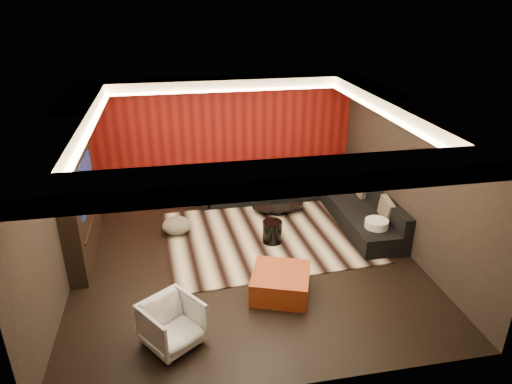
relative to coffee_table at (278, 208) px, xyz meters
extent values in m
cube|color=black|center=(-1.01, -1.74, -0.13)|extent=(6.00, 6.00, 0.02)
cube|color=silver|center=(-1.01, -1.74, 2.69)|extent=(6.00, 6.00, 0.02)
cube|color=black|center=(-1.01, 1.27, 1.28)|extent=(6.00, 0.02, 2.80)
cube|color=black|center=(-4.02, -1.74, 1.28)|extent=(0.02, 6.00, 2.80)
cube|color=black|center=(2.00, -1.74, 1.28)|extent=(0.02, 6.00, 2.80)
cube|color=#6B0C0A|center=(-1.01, 1.23, 1.28)|extent=(5.98, 0.05, 2.78)
cube|color=silver|center=(-1.01, 0.96, 2.57)|extent=(6.00, 0.60, 0.22)
cube|color=silver|center=(-1.01, -4.44, 2.57)|extent=(6.00, 0.60, 0.22)
cube|color=silver|center=(-3.71, -1.74, 2.57)|extent=(0.60, 4.80, 0.22)
cube|color=silver|center=(1.69, -1.74, 2.57)|extent=(0.60, 4.80, 0.22)
cube|color=#FFD899|center=(-1.01, 0.62, 2.48)|extent=(4.80, 0.08, 0.04)
cube|color=#FFD899|center=(-1.01, -4.10, 2.48)|extent=(4.80, 0.08, 0.04)
cube|color=#FFD899|center=(-3.37, -1.74, 2.48)|extent=(0.08, 4.80, 0.04)
cube|color=#FFD899|center=(1.35, -1.74, 2.48)|extent=(0.08, 4.80, 0.04)
cube|color=black|center=(-3.86, -1.14, 0.98)|extent=(0.30, 2.00, 2.20)
cube|color=black|center=(-3.70, -1.14, 1.33)|extent=(0.04, 1.30, 0.80)
cube|color=black|center=(-3.70, -1.14, 0.58)|extent=(0.04, 1.60, 0.04)
cube|color=beige|center=(-0.46, -1.01, -0.11)|extent=(4.18, 3.24, 0.02)
cylinder|color=black|center=(0.00, 0.00, 0.00)|extent=(1.16, 1.16, 0.19)
cylinder|color=black|center=(-0.41, -1.26, 0.12)|extent=(0.42, 0.42, 0.44)
ellipsoid|color=beige|center=(-2.21, -0.55, 0.06)|extent=(0.67, 0.67, 0.32)
cylinder|color=white|center=(1.49, -1.74, 0.16)|extent=(0.57, 0.57, 0.55)
cube|color=maroon|center=(-0.63, -2.87, 0.08)|extent=(1.15, 1.15, 0.40)
imported|color=silver|center=(-2.36, -3.70, 0.22)|extent=(1.01, 1.01, 0.67)
cube|color=black|center=(0.24, 0.81, 0.08)|extent=(3.50, 0.90, 0.40)
cube|color=black|center=(0.24, 1.16, 0.46)|extent=(3.50, 0.20, 0.35)
cube|color=black|center=(1.54, -0.94, 0.08)|extent=(0.90, 2.60, 0.40)
cube|color=black|center=(1.89, -0.94, 0.46)|extent=(0.20, 2.60, 0.35)
cube|color=black|center=(-1.56, 0.81, 0.18)|extent=(0.20, 0.90, 0.60)
cube|color=beige|center=(1.75, -0.35, 0.50)|extent=(0.12, 0.50, 0.50)
cube|color=beige|center=(0.33, 1.00, 0.50)|extent=(0.42, 0.20, 0.44)
cube|color=beige|center=(1.80, -1.46, 0.50)|extent=(0.12, 0.50, 0.50)
cube|color=beige|center=(1.49, 0.61, 0.50)|extent=(0.42, 0.20, 0.44)
cube|color=beige|center=(-1.25, 0.94, 0.50)|extent=(0.42, 0.20, 0.44)
camera|label=1|loc=(-2.16, -8.77, 4.39)|focal=32.00mm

